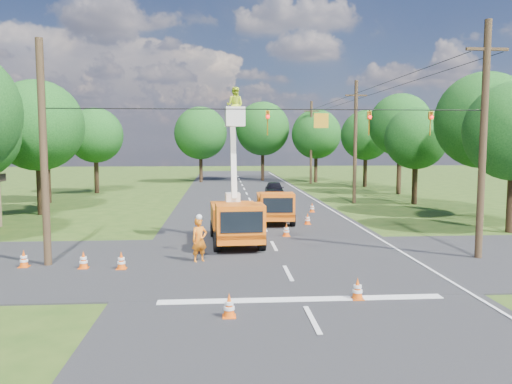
{
  "coord_description": "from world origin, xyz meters",
  "views": [
    {
      "loc": [
        -2.51,
        -18.31,
        4.93
      ],
      "look_at": [
        -0.83,
        5.42,
        2.6
      ],
      "focal_mm": 35.0,
      "sensor_mm": 36.0,
      "label": 1
    }
  ],
  "objects": [
    {
      "name": "tree_right_e",
      "position": [
        13.8,
        37.0,
        5.81
      ],
      "size": [
        5.6,
        5.6,
        8.63
      ],
      "color": "#382616",
      "rests_on": "ground"
    },
    {
      "name": "tree_far_c",
      "position": [
        9.5,
        44.0,
        6.06
      ],
      "size": [
        6.2,
        6.2,
        9.18
      ],
      "color": "#382616",
      "rests_on": "ground"
    },
    {
      "name": "second_truck",
      "position": [
        0.84,
        12.27,
        1.06
      ],
      "size": [
        2.35,
        5.51,
        2.03
      ],
      "rotation": [
        0.0,
        0.0,
        -0.04
      ],
      "color": "orange",
      "rests_on": "ground"
    },
    {
      "name": "stop_bar",
      "position": [
        0.0,
        -3.2,
        0.0
      ],
      "size": [
        9.0,
        0.45,
        0.02
      ],
      "primitive_type": "cube",
      "color": "silver",
      "rests_on": "ground"
    },
    {
      "name": "ground",
      "position": [
        0.0,
        20.0,
        0.0
      ],
      "size": [
        140.0,
        140.0,
        0.0
      ],
      "primitive_type": "plane",
      "color": "#284715",
      "rests_on": "ground"
    },
    {
      "name": "edge_line",
      "position": [
        5.6,
        20.0,
        0.0
      ],
      "size": [
        0.12,
        90.0,
        0.02
      ],
      "primitive_type": "cube",
      "color": "silver",
      "rests_on": "ground"
    },
    {
      "name": "distant_car",
      "position": [
        2.41,
        27.15,
        0.71
      ],
      "size": [
        1.92,
        4.27,
        1.42
      ],
      "primitive_type": "imported",
      "rotation": [
        0.0,
        0.0,
        -0.06
      ],
      "color": "black",
      "rests_on": "ground"
    },
    {
      "name": "traffic_cone_3",
      "position": [
        2.73,
        11.3,
        0.36
      ],
      "size": [
        0.38,
        0.38,
        0.71
      ],
      "color": "#E5510C",
      "rests_on": "ground"
    },
    {
      "name": "traffic_cone_2",
      "position": [
        0.93,
        7.52,
        0.36
      ],
      "size": [
        0.38,
        0.38,
        0.71
      ],
      "color": "#E5510C",
      "rests_on": "ground"
    },
    {
      "name": "pole_right_near",
      "position": [
        8.5,
        2.0,
        5.11
      ],
      "size": [
        1.8,
        0.3,
        10.0
      ],
      "color": "#4C3823",
      "rests_on": "ground"
    },
    {
      "name": "tree_far_a",
      "position": [
        -5.0,
        45.0,
        6.19
      ],
      "size": [
        6.6,
        6.6,
        9.5
      ],
      "color": "#382616",
      "rests_on": "ground"
    },
    {
      "name": "pole_left",
      "position": [
        -9.5,
        2.0,
        4.5
      ],
      "size": [
        0.3,
        0.3,
        9.0
      ],
      "color": "#4C3823",
      "rests_on": "ground"
    },
    {
      "name": "bucket_truck",
      "position": [
        -1.77,
        5.84,
        1.64
      ],
      "size": [
        2.63,
        6.01,
        7.66
      ],
      "rotation": [
        0.0,
        0.0,
        0.06
      ],
      "color": "orange",
      "rests_on": "ground"
    },
    {
      "name": "tree_left_f",
      "position": [
        -14.8,
        32.0,
        5.69
      ],
      "size": [
        5.4,
        5.4,
        8.4
      ],
      "color": "#382616",
      "rests_on": "ground"
    },
    {
      "name": "tree_far_b",
      "position": [
        3.0,
        47.0,
        6.81
      ],
      "size": [
        7.0,
        7.0,
        10.32
      ],
      "color": "#382616",
      "rests_on": "ground"
    },
    {
      "name": "pole_right_mid",
      "position": [
        8.5,
        22.0,
        5.11
      ],
      "size": [
        1.8,
        0.3,
        10.0
      ],
      "color": "#4C3823",
      "rests_on": "ground"
    },
    {
      "name": "traffic_cone_5",
      "position": [
        -7.92,
        1.34,
        0.36
      ],
      "size": [
        0.38,
        0.38,
        0.71
      ],
      "color": "#E5510C",
      "rests_on": "ground"
    },
    {
      "name": "road_cross",
      "position": [
        0.0,
        2.0,
        0.0
      ],
      "size": [
        56.0,
        10.0,
        0.07
      ],
      "primitive_type": "cube",
      "color": "black",
      "rests_on": "ground"
    },
    {
      "name": "traffic_cone_1",
      "position": [
        1.76,
        -3.25,
        0.36
      ],
      "size": [
        0.38,
        0.38,
        0.71
      ],
      "color": "#E5510C",
      "rests_on": "ground"
    },
    {
      "name": "signal_span",
      "position": [
        2.23,
        1.99,
        5.88
      ],
      "size": [
        18.0,
        0.29,
        1.07
      ],
      "color": "black",
      "rests_on": "ground"
    },
    {
      "name": "traffic_cone_6",
      "position": [
        -10.33,
        1.71,
        0.36
      ],
      "size": [
        0.38,
        0.38,
        0.71
      ],
      "color": "#E5510C",
      "rests_on": "ground"
    },
    {
      "name": "tree_left_d",
      "position": [
        -15.0,
        17.0,
        6.12
      ],
      "size": [
        6.2,
        6.2,
        9.24
      ],
      "color": "#382616",
      "rests_on": "ground"
    },
    {
      "name": "road_main",
      "position": [
        0.0,
        20.0,
        0.0
      ],
      "size": [
        12.0,
        100.0,
        0.06
      ],
      "primitive_type": "cube",
      "color": "black",
      "rests_on": "ground"
    },
    {
      "name": "tree_left_e",
      "position": [
        -16.8,
        24.0,
        6.49
      ],
      "size": [
        5.8,
        5.8,
        9.41
      ],
      "color": "#382616",
      "rests_on": "ground"
    },
    {
      "name": "traffic_cone_7",
      "position": [
        3.99,
        16.63,
        0.36
      ],
      "size": [
        0.38,
        0.38,
        0.71
      ],
      "color": "#E5510C",
      "rests_on": "ground"
    },
    {
      "name": "tree_right_b",
      "position": [
        15.0,
        14.0,
        6.43
      ],
      "size": [
        6.4,
        6.4,
        9.65
      ],
      "color": "#382616",
      "rests_on": "ground"
    },
    {
      "name": "ground_worker",
      "position": [
        -3.42,
        2.17,
        0.93
      ],
      "size": [
        0.81,
        0.71,
        1.87
      ],
      "primitive_type": "imported",
      "rotation": [
        0.0,
        0.0,
        0.49
      ],
      "color": "orange",
      "rests_on": "ground"
    },
    {
      "name": "tree_right_c",
      "position": [
        13.2,
        21.0,
        5.31
      ],
      "size": [
        5.0,
        5.0,
        7.83
      ],
      "color": "#382616",
      "rests_on": "ground"
    },
    {
      "name": "pole_right_far",
      "position": [
        8.5,
        42.0,
        5.11
      ],
      "size": [
        1.8,
        0.3,
        10.0
      ],
      "color": "#4C3823",
      "rests_on": "ground"
    },
    {
      "name": "tree_right_d",
      "position": [
        14.8,
        29.0,
        6.68
      ],
      "size": [
        6.0,
        6.0,
        9.7
      ],
      "color": "#382616",
      "rests_on": "ground"
    },
    {
      "name": "traffic_cone_4",
      "position": [
        -6.41,
        1.12,
        0.36
      ],
      "size": [
        0.38,
        0.38,
        0.71
      ],
      "color": "#E5510C",
      "rests_on": "ground"
    },
    {
      "name": "traffic_cone_0",
      "position": [
        -2.3,
        -4.58,
        0.36
      ],
      "size": [
        0.38,
        0.38,
        0.71
      ],
      "color": "#E5510C",
      "rests_on": "ground"
    }
  ]
}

